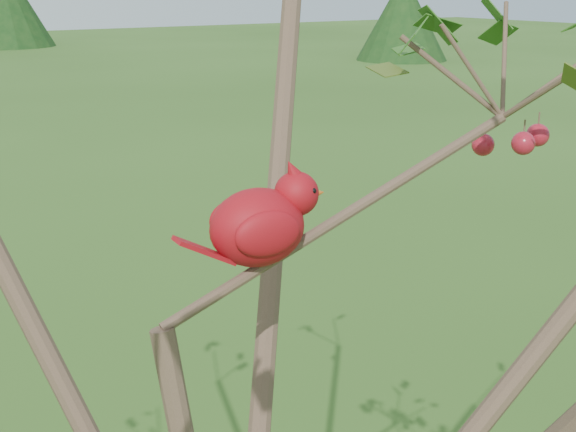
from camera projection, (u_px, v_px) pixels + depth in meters
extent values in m
sphere|color=maroon|center=(523.00, 143.00, 1.34)|extent=(0.04, 0.04, 0.04)
sphere|color=maroon|center=(538.00, 135.00, 1.38)|extent=(0.04, 0.04, 0.04)
sphere|color=maroon|center=(483.00, 145.00, 1.41)|extent=(0.04, 0.04, 0.04)
ellipsoid|color=#A00D15|center=(257.00, 227.00, 1.15)|extent=(0.15, 0.12, 0.11)
sphere|color=#A00D15|center=(296.00, 194.00, 1.17)|extent=(0.07, 0.07, 0.07)
cone|color=#A00D15|center=(293.00, 172.00, 1.16)|extent=(0.05, 0.04, 0.05)
cone|color=#D85914|center=(316.00, 193.00, 1.18)|extent=(0.03, 0.03, 0.02)
ellipsoid|color=black|center=(309.00, 195.00, 1.18)|extent=(0.02, 0.04, 0.03)
cube|color=#A00D15|center=(205.00, 251.00, 1.12)|extent=(0.09, 0.04, 0.05)
ellipsoid|color=#A00D15|center=(241.00, 218.00, 1.18)|extent=(0.10, 0.04, 0.07)
ellipsoid|color=#A00D15|center=(268.00, 234.00, 1.11)|extent=(0.10, 0.04, 0.07)
cylinder|color=#402D22|center=(1.00, 2.00, 29.95)|extent=(0.49, 0.49, 3.24)
cylinder|color=#402D22|center=(403.00, 20.00, 24.88)|extent=(0.37, 0.37, 2.44)
cone|color=black|center=(403.00, 17.00, 24.85)|extent=(2.85, 2.85, 2.64)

